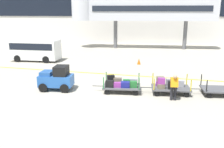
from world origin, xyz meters
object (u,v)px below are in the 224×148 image
Objects in this scene: baggage_tug at (57,78)px; baggage_cart_middle at (169,85)px; baggage_cart_tail at (221,90)px; shuttle_van at (35,49)px; safety_cone_near at (139,61)px; baggage_handler at (174,86)px; baggage_cart_lead at (121,84)px.

baggage_tug is 0.70× the size of baggage_cart_middle.
shuttle_van is at bearing 150.36° from baggage_cart_tail.
baggage_tug is at bearing -122.07° from safety_cone_near.
baggage_cart_tail is 17.66m from shuttle_van.
baggage_cart_middle is 1.00× the size of baggage_cart_tail.
baggage_cart_middle is 0.61× the size of shuttle_van.
safety_cone_near is (-1.99, 9.43, -0.59)m from baggage_handler.
baggage_handler is 2.84× the size of safety_cone_near.
shuttle_van is 10.42m from safety_cone_near.
baggage_cart_tail is (6.01, 0.06, -0.16)m from baggage_cart_lead.
baggage_handler reaches higher than baggage_cart_tail.
safety_cone_near is (5.19, 8.28, -0.48)m from baggage_tug.
baggage_cart_lead and baggage_cart_middle have the same top height.
baggage_cart_lead is 0.61× the size of shuttle_van.
baggage_cart_tail is at bearing -58.69° from safety_cone_near.
shuttle_van reaches higher than baggage_handler.
baggage_handler is at bearing -38.92° from shuttle_van.
baggage_cart_middle is 15.06m from shuttle_van.
baggage_handler is at bearing -84.84° from baggage_cart_middle.
shuttle_van is (-9.32, 8.78, 0.73)m from baggage_cart_lead.
safety_cone_near is at bearing -3.02° from shuttle_van.
shuttle_van is at bearing 136.70° from baggage_cart_lead.
baggage_cart_tail is at bearing 0.58° from baggage_tug.
baggage_handler reaches higher than safety_cone_near.
baggage_cart_middle is 5.47× the size of safety_cone_near.
baggage_tug reaches higher than safety_cone_near.
baggage_tug is 7.27m from baggage_handler.
baggage_cart_lead is (4.14, 0.05, -0.25)m from baggage_tug.
baggage_cart_middle is (2.93, 0.04, 0.01)m from baggage_cart_lead.
shuttle_van reaches higher than baggage_cart_middle.
baggage_cart_lead is at bearing -43.30° from shuttle_van.
baggage_handler is at bearing -78.06° from safety_cone_near.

